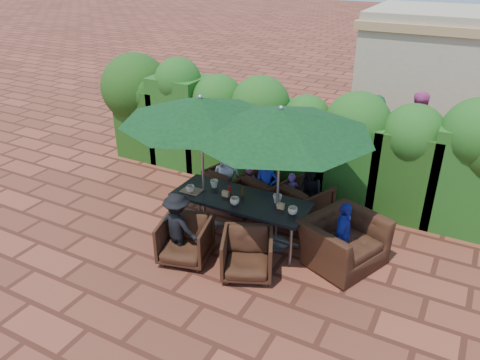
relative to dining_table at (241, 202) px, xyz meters
The scene contains 30 objects.
ground 0.72m from the dining_table, 141.02° to the right, with size 80.00×80.00×0.00m, color brown.
dining_table is the anchor object (origin of this frame).
umbrella_left 1.70m from the dining_table, behind, with size 2.64×2.64×2.46m.
umbrella_right 1.67m from the dining_table, ahead, with size 2.90×2.90×2.46m.
chair_far_left 1.24m from the dining_table, 127.78° to the left, with size 0.79×0.74×0.81m, color black.
chair_far_mid 1.08m from the dining_table, 89.66° to the left, with size 0.80×0.75×0.82m, color black.
chair_far_right 1.33m from the dining_table, 53.20° to the left, with size 0.78×0.73×0.81m, color black.
chair_near_left 1.15m from the dining_table, 115.02° to the right, with size 0.76×0.72×0.79m, color black.
chair_near_right 1.10m from the dining_table, 56.60° to the right, with size 0.76×0.71×0.78m, color black.
chair_end_right 1.79m from the dining_table, ahead, with size 1.19×0.77×1.04m, color black.
adult_far_left 1.20m from the dining_table, 131.29° to the left, with size 0.56×0.34×1.14m, color silver.
adult_far_mid 0.87m from the dining_table, 85.27° to the left, with size 0.42×0.34×1.15m, color #1C2999.
adult_far_right 1.34m from the dining_table, 50.51° to the left, with size 0.54×0.33×1.13m, color black.
adult_near_left 1.18m from the dining_table, 120.40° to the right, with size 0.74×0.34×1.16m, color black.
adult_end_right 1.79m from the dining_table, ahead, with size 0.66×0.33×1.13m, color #1C2999.
child_left 1.13m from the dining_table, 109.12° to the left, with size 0.30×0.24×0.82m, color #CE4998.
child_right 1.23m from the dining_table, 66.55° to the left, with size 0.30×0.24×0.83m, color #7F4EAA.
pedestrian_a 4.36m from the dining_table, 74.01° to the left, with size 1.52×0.54×1.63m, color #248642.
pedestrian_b 4.78m from the dining_table, 64.40° to the left, with size 0.86×0.52×1.78m, color #CE4998.
cup_a 0.91m from the dining_table, 167.31° to the right, with size 0.15×0.15×0.12m, color beige.
cup_b 0.64m from the dining_table, 166.83° to the left, with size 0.15×0.15×0.14m, color beige.
cup_c 0.27m from the dining_table, 88.38° to the right, with size 0.16×0.16×0.13m, color beige.
cup_d 0.64m from the dining_table, 14.42° to the left, with size 0.15×0.15×0.15m, color beige.
cup_e 0.98m from the dining_table, ahead, with size 0.16×0.16×0.12m, color beige.
ketchup_bottle 0.28m from the dining_table, behind, with size 0.04×0.04×0.17m, color #B20C0A.
sauce_bottle 0.18m from the dining_table, 98.99° to the left, with size 0.04×0.04×0.17m, color #4C230C.
serving_tray 0.89m from the dining_table, 169.16° to the right, with size 0.35×0.25×0.02m, color #936747.
number_block_left 0.30m from the dining_table, 168.00° to the right, with size 0.12×0.06×0.10m, color tan.
number_block_right 0.75m from the dining_table, ahead, with size 0.12×0.06×0.10m, color tan.
hedge_wall 2.27m from the dining_table, 97.15° to the left, with size 9.10×1.60×2.45m.
Camera 1 is at (3.43, -5.96, 4.56)m, focal length 35.00 mm.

